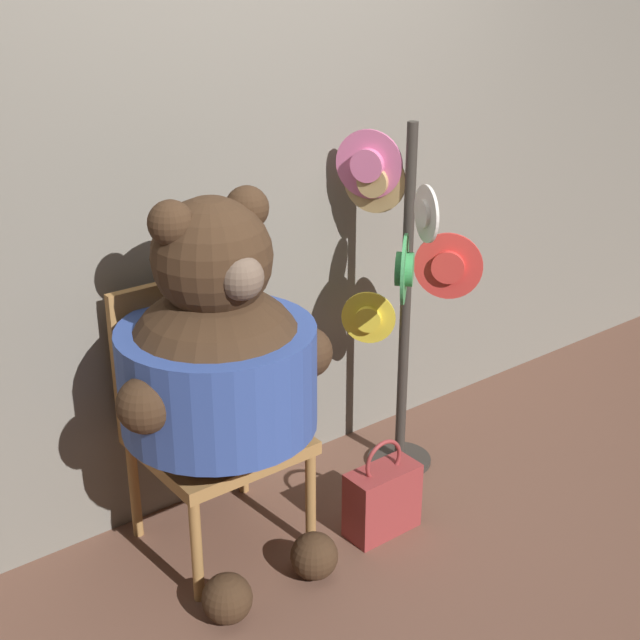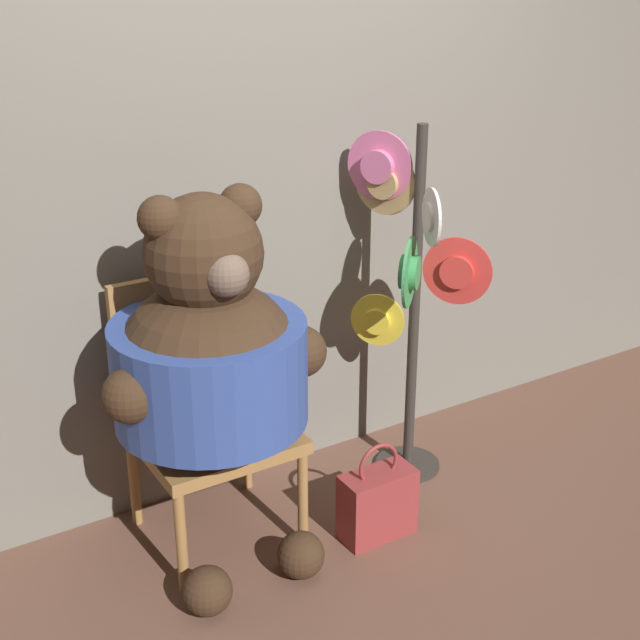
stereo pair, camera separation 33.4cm
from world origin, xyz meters
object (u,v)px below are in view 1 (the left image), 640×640
(teddy_bear, at_px, (219,366))
(hat_display_rack, at_px, (398,272))
(handbag_on_ground, at_px, (382,499))
(chair, at_px, (204,410))

(teddy_bear, bearing_deg, hat_display_rack, 6.13)
(hat_display_rack, distance_m, handbag_on_ground, 0.90)
(chair, relative_size, handbag_on_ground, 2.48)
(handbag_on_ground, bearing_deg, hat_display_rack, 43.56)
(hat_display_rack, bearing_deg, handbag_on_ground, -136.44)
(chair, distance_m, hat_display_rack, 0.96)
(teddy_bear, bearing_deg, chair, 78.78)
(teddy_bear, xyz_separation_m, hat_display_rack, (0.91, 0.10, 0.11))
(chair, relative_size, teddy_bear, 0.72)
(teddy_bear, xyz_separation_m, handbag_on_ground, (0.56, -0.24, -0.65))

